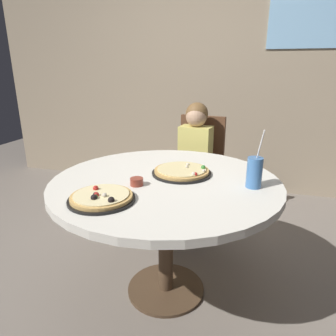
% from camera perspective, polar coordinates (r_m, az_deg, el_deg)
% --- Properties ---
extents(ground_plane, '(8.00, 8.00, 0.00)m').
position_cam_1_polar(ground_plane, '(2.08, -0.40, -21.88)').
color(ground_plane, slate).
extents(wall_with_window, '(5.20, 0.14, 2.90)m').
position_cam_1_polar(wall_with_window, '(3.50, 9.02, 19.85)').
color(wall_with_window, gray).
rests_on(wall_with_window, ground_plane).
extents(dining_table, '(1.28, 1.28, 0.75)m').
position_cam_1_polar(dining_table, '(1.73, -0.45, -4.94)').
color(dining_table, silver).
rests_on(dining_table, ground_plane).
extents(chair_wooden, '(0.45, 0.45, 0.95)m').
position_cam_1_polar(chair_wooden, '(2.70, 5.76, 0.65)').
color(chair_wooden, brown).
rests_on(chair_wooden, ground_plane).
extents(diner_child, '(0.30, 0.43, 1.08)m').
position_cam_1_polar(diner_child, '(2.55, 4.53, -1.49)').
color(diner_child, '#3F4766').
rests_on(diner_child, ground_plane).
extents(pizza_veggie, '(0.32, 0.32, 0.05)m').
position_cam_1_polar(pizza_veggie, '(1.45, -12.42, -5.45)').
color(pizza_veggie, black).
rests_on(pizza_veggie, dining_table).
extents(pizza_cheese, '(0.35, 0.35, 0.05)m').
position_cam_1_polar(pizza_cheese, '(1.77, 2.62, -0.65)').
color(pizza_cheese, black).
rests_on(pizza_cheese, dining_table).
extents(soda_cup, '(0.08, 0.08, 0.31)m').
position_cam_1_polar(soda_cup, '(1.62, 15.96, -0.79)').
color(soda_cup, '#3F72B2').
rests_on(soda_cup, dining_table).
extents(sauce_bowl, '(0.07, 0.07, 0.04)m').
position_cam_1_polar(sauce_bowl, '(1.61, -5.92, -2.58)').
color(sauce_bowl, brown).
rests_on(sauce_bowl, dining_table).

